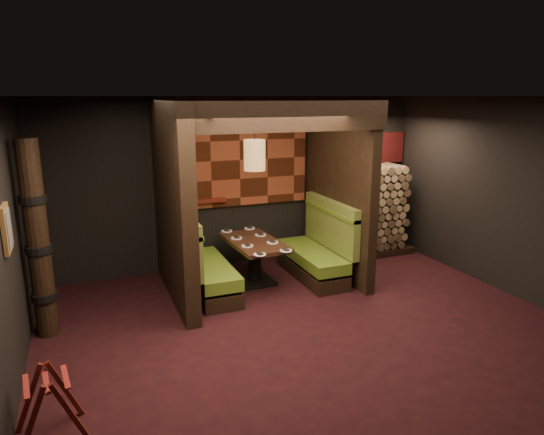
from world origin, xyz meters
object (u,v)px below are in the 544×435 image
(dining_table, at_px, (254,255))
(luggage_rack, at_px, (49,403))
(pendant_lamp, at_px, (255,155))
(firewood_stack, at_px, (367,211))
(booth_bench_left, at_px, (203,267))
(booth_bench_right, at_px, (317,252))
(totem_column, at_px, (38,242))

(dining_table, height_order, luggage_rack, dining_table)
(pendant_lamp, distance_m, firewood_stack, 2.76)
(booth_bench_left, distance_m, booth_bench_right, 1.89)
(firewood_stack, bearing_deg, totem_column, -166.81)
(luggage_rack, height_order, totem_column, totem_column)
(totem_column, relative_size, firewood_stack, 1.39)
(booth_bench_left, bearing_deg, dining_table, 6.43)
(booth_bench_left, height_order, booth_bench_right, same)
(pendant_lamp, relative_size, firewood_stack, 0.62)
(booth_bench_right, distance_m, firewood_stack, 1.58)
(pendant_lamp, height_order, firewood_stack, pendant_lamp)
(booth_bench_left, relative_size, totem_column, 0.67)
(booth_bench_right, height_order, totem_column, totem_column)
(luggage_rack, relative_size, firewood_stack, 0.37)
(dining_table, distance_m, luggage_rack, 3.89)
(totem_column, bearing_deg, luggage_rack, -86.82)
(booth_bench_right, height_order, pendant_lamp, pendant_lamp)
(dining_table, bearing_deg, totem_column, -167.59)
(dining_table, xyz_separation_m, totem_column, (-2.93, -0.65, 0.73))
(firewood_stack, bearing_deg, booth_bench_left, -167.83)
(booth_bench_right, bearing_deg, dining_table, 174.82)
(pendant_lamp, bearing_deg, booth_bench_right, -2.46)
(dining_table, bearing_deg, firewood_stack, 14.13)
(firewood_stack, bearing_deg, booth_bench_right, -152.65)
(pendant_lamp, relative_size, luggage_rack, 1.65)
(booth_bench_left, relative_size, pendant_lamp, 1.50)
(booth_bench_right, bearing_deg, luggage_rack, -146.21)
(booth_bench_right, xyz_separation_m, firewood_stack, (1.35, 0.70, 0.42))
(luggage_rack, relative_size, totem_column, 0.27)
(dining_table, bearing_deg, luggage_rack, -136.42)
(pendant_lamp, bearing_deg, luggage_rack, -136.95)
(booth_bench_right, distance_m, luggage_rack, 4.66)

